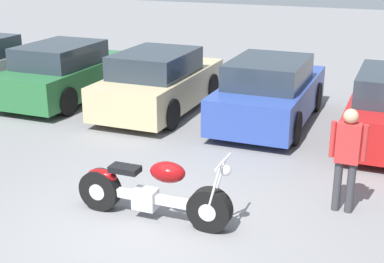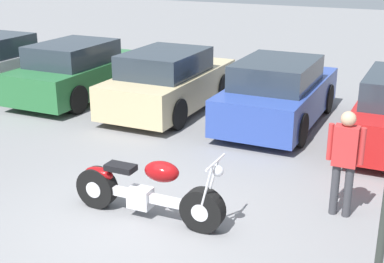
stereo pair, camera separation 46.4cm
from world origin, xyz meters
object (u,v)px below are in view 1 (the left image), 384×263
person_standing (347,152)px  motorcycle (151,192)px  parked_car_green (66,73)px  parked_car_blue (270,92)px  parked_car_champagne (160,82)px

person_standing → motorcycle: bearing=-153.1°
parked_car_green → person_standing: (7.39, -3.70, 0.25)m
parked_car_blue → parked_car_green: bearing=-179.2°
motorcycle → person_standing: (2.52, 1.28, 0.52)m
parked_car_green → person_standing: size_ratio=2.56×
parked_car_champagne → person_standing: person_standing is taller
person_standing → parked_car_champagne: bearing=142.2°
motorcycle → parked_car_blue: 5.08m
parked_car_green → parked_car_champagne: (2.65, -0.02, 0.00)m
parked_car_green → person_standing: person_standing is taller
parked_car_green → person_standing: bearing=-26.6°
motorcycle → parked_car_green: 6.97m
motorcycle → person_standing: size_ratio=1.49×
parked_car_blue → person_standing: (2.08, -3.77, 0.25)m
parked_car_blue → motorcycle: bearing=-95.0°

